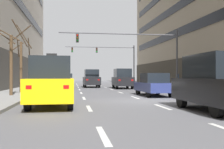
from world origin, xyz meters
name	(u,v)px	position (x,y,z in m)	size (l,w,h in m)	color
ground_plane	(144,101)	(0.00, 0.00, 0.00)	(120.00, 120.00, 0.00)	slate
lane_stripe_l1_s2	(103,135)	(-3.21, -8.00, 0.00)	(0.16, 2.00, 0.01)	silver
lane_stripe_l1_s3	(89,108)	(-3.21, -3.00, 0.00)	(0.16, 2.00, 0.01)	silver
lane_stripe_l1_s4	(84,98)	(-3.21, 2.00, 0.00)	(0.16, 2.00, 0.01)	silver
lane_stripe_l1_s5	(81,93)	(-3.21, 7.00, 0.00)	(0.16, 2.00, 0.01)	silver
lane_stripe_l1_s6	(79,90)	(-3.21, 12.00, 0.00)	(0.16, 2.00, 0.01)	silver
lane_stripe_l1_s7	(78,87)	(-3.21, 17.00, 0.00)	(0.16, 2.00, 0.01)	silver
lane_stripe_l1_s8	(78,86)	(-3.21, 22.00, 0.00)	(0.16, 2.00, 0.01)	silver
lane_stripe_l1_s9	(77,85)	(-3.21, 27.00, 0.00)	(0.16, 2.00, 0.01)	silver
lane_stripe_l1_s10	(76,84)	(-3.21, 32.00, 0.00)	(0.16, 2.00, 0.01)	silver
lane_stripe_l2_s3	(162,107)	(0.00, -3.00, 0.00)	(0.16, 2.00, 0.01)	silver
lane_stripe_l2_s4	(135,98)	(0.00, 2.00, 0.00)	(0.16, 2.00, 0.01)	silver
lane_stripe_l2_s5	(121,93)	(0.00, 7.00, 0.00)	(0.16, 2.00, 0.01)	silver
lane_stripe_l2_s6	(112,89)	(0.00, 12.00, 0.00)	(0.16, 2.00, 0.01)	silver
lane_stripe_l2_s7	(105,87)	(0.00, 17.00, 0.00)	(0.16, 2.00, 0.01)	silver
lane_stripe_l2_s8	(101,86)	(0.00, 22.00, 0.00)	(0.16, 2.00, 0.01)	silver
lane_stripe_l2_s9	(97,85)	(0.00, 27.00, 0.00)	(0.16, 2.00, 0.01)	silver
lane_stripe_l2_s10	(95,84)	(0.00, 32.00, 0.00)	(0.16, 2.00, 0.01)	silver
lane_stripe_l3_s4	(184,97)	(3.21, 2.00, 0.00)	(0.16, 2.00, 0.01)	silver
lane_stripe_l3_s5	(158,92)	(3.21, 7.00, 0.00)	(0.16, 2.00, 0.01)	silver
lane_stripe_l3_s6	(142,89)	(3.21, 12.00, 0.00)	(0.16, 2.00, 0.01)	silver
lane_stripe_l3_s7	(131,87)	(3.21, 17.00, 0.00)	(0.16, 2.00, 0.01)	silver
lane_stripe_l3_s8	(123,86)	(3.21, 22.00, 0.00)	(0.16, 2.00, 0.01)	silver
lane_stripe_l3_s9	(117,84)	(3.21, 27.00, 0.00)	(0.16, 2.00, 0.01)	silver
lane_stripe_l3_s10	(113,84)	(3.21, 32.00, 0.00)	(0.16, 2.00, 0.01)	silver
car_driving_0	(154,85)	(1.58, 3.17, 0.77)	(1.78, 4.17, 1.56)	black
car_driving_1	(91,78)	(-1.65, 17.32, 1.06)	(1.89, 4.42, 2.13)	black
car_driving_2	(217,83)	(1.56, -4.72, 1.09)	(1.92, 4.54, 2.19)	black
car_driving_3	(64,82)	(-4.70, 12.21, 0.79)	(1.82, 4.28, 1.60)	black
car_driving_4	(122,79)	(1.46, 13.77, 1.06)	(1.97, 4.46, 2.13)	black
taxi_driving_5	(52,82)	(-4.81, -2.11, 1.08)	(1.94, 4.51, 2.35)	black
traffic_signal_0	(139,46)	(2.77, 11.66, 4.41)	(12.14, 0.35, 5.98)	#4C4C51
traffic_signal_1	(110,55)	(2.53, 30.70, 5.02)	(12.05, 0.35, 6.60)	#4C4C51
street_tree_0	(21,64)	(-7.72, 6.52, 2.29)	(1.77, 1.77, 4.97)	#4C3823
street_tree_1	(12,59)	(-7.70, 3.28, 2.45)	(2.20, 2.23, 4.65)	#4C3823
pedestrian_0	(177,78)	(7.75, 13.80, 1.11)	(0.22, 0.53, 1.67)	#383D59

